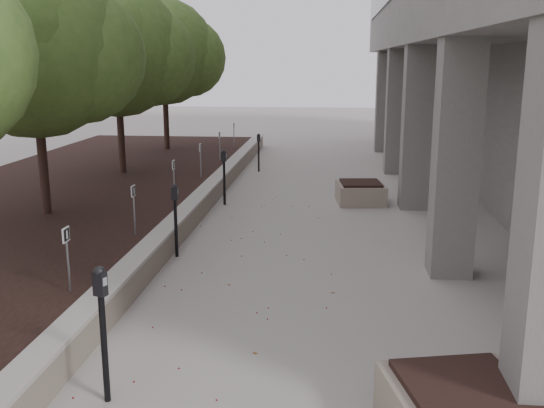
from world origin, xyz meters
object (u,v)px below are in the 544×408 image
at_px(planter_back, 361,192).
at_px(crabapple_tree_3, 36,86).
at_px(parking_meter_5, 259,153).
at_px(parking_meter_2, 103,335).
at_px(parking_meter_4, 224,178).
at_px(crabapple_tree_5, 164,75).
at_px(crabapple_tree_4, 118,79).
at_px(parking_meter_3, 176,221).

bearing_deg(planter_back, crabapple_tree_3, -153.81).
relative_size(crabapple_tree_3, planter_back, 4.53).
xyz_separation_m(crabapple_tree_3, parking_meter_5, (3.71, 7.78, -2.48)).
distance_m(parking_meter_2, parking_meter_4, 9.47).
bearing_deg(crabapple_tree_5, parking_meter_4, -64.54).
distance_m(crabapple_tree_3, parking_meter_2, 7.97).
bearing_deg(crabapple_tree_4, parking_meter_4, -32.40).
height_order(crabapple_tree_3, crabapple_tree_4, same).
bearing_deg(crabapple_tree_4, crabapple_tree_5, 90.00).
bearing_deg(parking_meter_2, crabapple_tree_5, 123.69).
relative_size(parking_meter_2, parking_meter_3, 1.11).
bearing_deg(parking_meter_4, parking_meter_5, 90.31).
xyz_separation_m(crabapple_tree_3, parking_meter_4, (3.41, 2.84, -2.41)).
distance_m(crabapple_tree_3, crabapple_tree_4, 5.00).
bearing_deg(parking_meter_4, parking_meter_2, -84.17).
distance_m(parking_meter_2, parking_meter_5, 14.41).
bearing_deg(parking_meter_2, parking_meter_3, 116.62).
relative_size(crabapple_tree_5, parking_meter_2, 3.51).
bearing_deg(parking_meter_5, parking_meter_2, -88.67).
bearing_deg(crabapple_tree_5, parking_meter_2, -77.27).
bearing_deg(crabapple_tree_4, parking_meter_5, 36.90).
distance_m(crabapple_tree_4, planter_back, 7.63).
relative_size(crabapple_tree_3, parking_meter_2, 3.51).
bearing_deg(parking_meter_4, parking_meter_3, -88.36).
distance_m(crabapple_tree_4, parking_meter_4, 4.70).
relative_size(crabapple_tree_4, parking_meter_5, 4.27).
height_order(crabapple_tree_5, parking_meter_4, crabapple_tree_5).
distance_m(parking_meter_2, planter_back, 10.51).
height_order(crabapple_tree_4, parking_meter_5, crabapple_tree_4).
height_order(crabapple_tree_4, parking_meter_3, crabapple_tree_4).
bearing_deg(parking_meter_5, parking_meter_4, -92.30).
distance_m(parking_meter_4, parking_meter_5, 4.96).
distance_m(crabapple_tree_3, parking_meter_4, 5.05).
bearing_deg(crabapple_tree_3, parking_meter_5, 64.53).
height_order(crabapple_tree_3, parking_meter_2, crabapple_tree_3).
relative_size(crabapple_tree_3, parking_meter_4, 3.81).
height_order(crabapple_tree_5, parking_meter_3, crabapple_tree_5).
bearing_deg(crabapple_tree_3, planter_back, 26.19).
relative_size(parking_meter_4, parking_meter_5, 1.12).
relative_size(parking_meter_2, planter_back, 1.29).
bearing_deg(planter_back, parking_meter_3, -126.53).
xyz_separation_m(crabapple_tree_5, planter_back, (6.90, -6.61, -2.84)).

